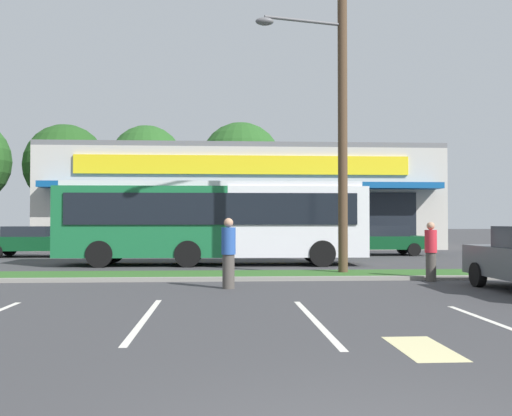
{
  "coord_description": "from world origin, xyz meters",
  "views": [
    {
      "loc": [
        -1.14,
        -4.07,
        1.73
      ],
      "look_at": [
        0.24,
        18.1,
        2.22
      ],
      "focal_mm": 41.09,
      "sensor_mm": 36.0,
      "label": 1
    }
  ],
  "objects_px": {
    "pedestrian_near_bench": "(228,253)",
    "car_0": "(33,241)",
    "pedestrian_by_pole": "(431,251)",
    "city_bus": "(213,220)",
    "utility_pole": "(339,90)",
    "car_4": "(381,240)"
  },
  "relations": [
    {
      "from": "pedestrian_near_bench",
      "to": "car_0",
      "type": "bearing_deg",
      "value": -169.37
    },
    {
      "from": "pedestrian_near_bench",
      "to": "pedestrian_by_pole",
      "type": "height_order",
      "value": "pedestrian_near_bench"
    },
    {
      "from": "city_bus",
      "to": "car_0",
      "type": "distance_m",
      "value": 10.48
    },
    {
      "from": "city_bus",
      "to": "car_0",
      "type": "relative_size",
      "value": 2.58
    },
    {
      "from": "utility_pole",
      "to": "car_4",
      "type": "height_order",
      "value": "utility_pole"
    },
    {
      "from": "car_0",
      "to": "pedestrian_near_bench",
      "type": "distance_m",
      "value": 16.64
    },
    {
      "from": "utility_pole",
      "to": "pedestrian_by_pole",
      "type": "bearing_deg",
      "value": -38.26
    },
    {
      "from": "utility_pole",
      "to": "car_0",
      "type": "relative_size",
      "value": 2.38
    },
    {
      "from": "pedestrian_by_pole",
      "to": "pedestrian_near_bench",
      "type": "bearing_deg",
      "value": 24.28
    },
    {
      "from": "utility_pole",
      "to": "car_0",
      "type": "xyz_separation_m",
      "value": [
        -12.77,
        10.6,
        -5.13
      ]
    },
    {
      "from": "utility_pole",
      "to": "pedestrian_by_pole",
      "type": "distance_m",
      "value": 5.82
    },
    {
      "from": "utility_pole",
      "to": "car_0",
      "type": "bearing_deg",
      "value": 140.32
    },
    {
      "from": "car_4",
      "to": "pedestrian_by_pole",
      "type": "distance_m",
      "value": 12.92
    },
    {
      "from": "car_4",
      "to": "pedestrian_near_bench",
      "type": "bearing_deg",
      "value": 60.76
    },
    {
      "from": "car_0",
      "to": "pedestrian_near_bench",
      "type": "relative_size",
      "value": 2.57
    },
    {
      "from": "city_bus",
      "to": "pedestrian_by_pole",
      "type": "height_order",
      "value": "city_bus"
    },
    {
      "from": "utility_pole",
      "to": "pedestrian_near_bench",
      "type": "height_order",
      "value": "utility_pole"
    },
    {
      "from": "car_4",
      "to": "pedestrian_near_bench",
      "type": "distance_m",
      "value": 16.25
    },
    {
      "from": "pedestrian_near_bench",
      "to": "pedestrian_by_pole",
      "type": "distance_m",
      "value": 6.0
    },
    {
      "from": "pedestrian_near_bench",
      "to": "pedestrian_by_pole",
      "type": "xyz_separation_m",
      "value": [
        5.82,
        1.44,
        -0.05
      ]
    },
    {
      "from": "car_0",
      "to": "car_4",
      "type": "distance_m",
      "value": 17.18
    },
    {
      "from": "city_bus",
      "to": "pedestrian_near_bench",
      "type": "xyz_separation_m",
      "value": [
        0.49,
        -8.15,
        -0.86
      ]
    }
  ]
}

